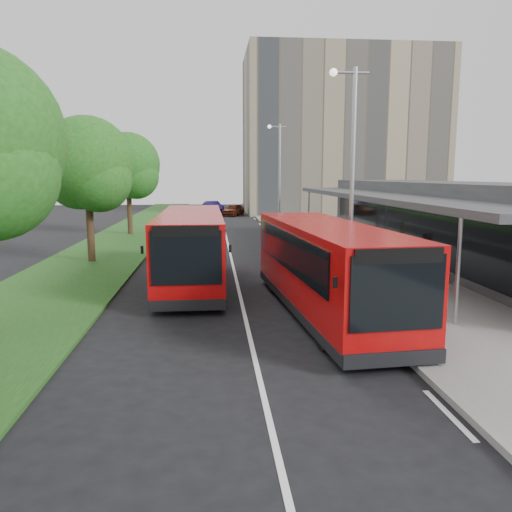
{
  "coord_description": "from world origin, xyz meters",
  "views": [
    {
      "loc": [
        -0.96,
        -16.21,
        4.32
      ],
      "look_at": [
        0.56,
        1.19,
        1.5
      ],
      "focal_mm": 35.0,
      "sensor_mm": 36.0,
      "label": 1
    }
  ],
  "objects": [
    {
      "name": "car_far",
      "position": [
        -0.86,
        44.73,
        0.63
      ],
      "size": [
        2.72,
        4.07,
        1.27
      ],
      "primitive_type": "imported",
      "rotation": [
        0.0,
        0.0,
        0.4
      ],
      "color": "navy",
      "rests_on": "ground"
    },
    {
      "name": "lane_centre_line",
      "position": [
        0.0,
        15.0,
        0.01
      ],
      "size": [
        0.12,
        70.0,
        0.01
      ],
      "primitive_type": "cube",
      "color": "silver",
      "rests_on": "ground"
    },
    {
      "name": "pavement",
      "position": [
        6.0,
        20.0,
        0.07
      ],
      "size": [
        5.0,
        80.0,
        0.15
      ],
      "primitive_type": "cube",
      "color": "slate",
      "rests_on": "ground"
    },
    {
      "name": "ground",
      "position": [
        0.0,
        0.0,
        0.0
      ],
      "size": [
        120.0,
        120.0,
        0.0
      ],
      "primitive_type": "plane",
      "color": "black",
      "rests_on": "ground"
    },
    {
      "name": "litter_bin",
      "position": [
        5.79,
        10.7,
        0.64
      ],
      "size": [
        0.59,
        0.59,
        0.97
      ],
      "primitive_type": "cylinder",
      "rotation": [
        0.0,
        0.0,
        0.1
      ],
      "color": "#372816",
      "rests_on": "pavement"
    },
    {
      "name": "bus_main",
      "position": [
        2.55,
        -1.2,
        1.46
      ],
      "size": [
        3.34,
        10.21,
        2.84
      ],
      "rotation": [
        0.0,
        0.0,
        0.08
      ],
      "color": "#B0090A",
      "rests_on": "ground"
    },
    {
      "name": "office_block",
      "position": [
        14.0,
        42.0,
        9.0
      ],
      "size": [
        22.0,
        12.0,
        18.0
      ],
      "primitive_type": "cube",
      "color": "tan",
      "rests_on": "ground"
    },
    {
      "name": "car_near",
      "position": [
        1.33,
        38.21,
        0.66
      ],
      "size": [
        2.9,
        4.15,
        1.31
      ],
      "primitive_type": "imported",
      "rotation": [
        0.0,
        0.0,
        -0.39
      ],
      "color": "#501A0B",
      "rests_on": "ground"
    },
    {
      "name": "tree_mid",
      "position": [
        -7.01,
        9.05,
        4.64
      ],
      "size": [
        4.5,
        4.5,
        7.19
      ],
      "color": "#342014",
      "rests_on": "ground"
    },
    {
      "name": "lamp_post_far",
      "position": [
        4.12,
        22.0,
        4.72
      ],
      "size": [
        1.44,
        0.28,
        8.0
      ],
      "color": "#9CA1A5",
      "rests_on": "pavement"
    },
    {
      "name": "kerb_dashes",
      "position": [
        3.3,
        19.0,
        0.01
      ],
      "size": [
        0.12,
        56.0,
        0.01
      ],
      "color": "silver",
      "rests_on": "ground"
    },
    {
      "name": "bollard",
      "position": [
        4.86,
        16.95,
        0.69
      ],
      "size": [
        0.21,
        0.21,
        1.09
      ],
      "primitive_type": "cylinder",
      "rotation": [
        0.0,
        0.0,
        0.23
      ],
      "color": "#E3BA0B",
      "rests_on": "pavement"
    },
    {
      "name": "lamp_post_near",
      "position": [
        4.12,
        2.0,
        4.72
      ],
      "size": [
        1.44,
        0.28,
        8.0
      ],
      "color": "#9CA1A5",
      "rests_on": "pavement"
    },
    {
      "name": "bus_second",
      "position": [
        -1.81,
        3.82,
        1.47
      ],
      "size": [
        2.75,
        10.16,
        2.86
      ],
      "rotation": [
        0.0,
        0.0,
        0.01
      ],
      "color": "#B0090A",
      "rests_on": "ground"
    },
    {
      "name": "tree_far",
      "position": [
        -7.01,
        21.05,
        4.79
      ],
      "size": [
        4.62,
        4.62,
        7.42
      ],
      "color": "#342014",
      "rests_on": "ground"
    },
    {
      "name": "grass_verge",
      "position": [
        -7.0,
        20.0,
        0.05
      ],
      "size": [
        5.0,
        80.0,
        0.1
      ],
      "primitive_type": "cube",
      "color": "#174115",
      "rests_on": "ground"
    },
    {
      "name": "station_building",
      "position": [
        10.86,
        8.0,
        2.04
      ],
      "size": [
        7.7,
        26.0,
        4.0
      ],
      "color": "#2C2C2F",
      "rests_on": "ground"
    }
  ]
}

